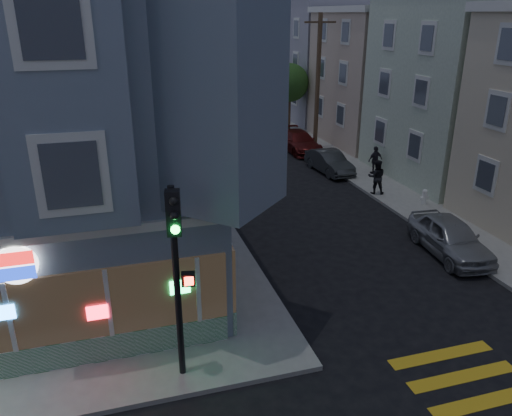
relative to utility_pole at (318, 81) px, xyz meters
name	(u,v)px	position (x,y,z in m)	size (l,w,h in m)	color
sidewalk_ne	(455,141)	(11.00, -1.00, -4.72)	(24.00, 42.00, 0.15)	gray
row_house_b	(495,82)	(7.50, -8.00, 0.60)	(12.00, 8.60, 10.50)	#AEC1A7
row_house_c	(406,78)	(7.50, 1.00, -0.15)	(12.00, 8.60, 9.00)	#BDAC92
row_house_d	(352,57)	(7.50, 10.00, 0.60)	(12.00, 8.60, 10.50)	#9591A0
utility_pole	(318,81)	(0.00, 0.00, 0.00)	(2.20, 0.30, 9.00)	#4C3826
street_tree_near	(290,83)	(0.20, 6.00, -0.86)	(3.00, 3.00, 5.30)	#4C3826
street_tree_far	(260,72)	(0.20, 14.00, -0.86)	(3.00, 3.00, 5.30)	#4C3826
pedestrian_a	(377,177)	(-0.70, -9.92, -3.73)	(0.89, 0.69, 1.83)	black
pedestrian_b	(375,160)	(1.00, -6.73, -3.82)	(0.97, 0.40, 1.66)	#232129
parked_car_a	(450,237)	(-1.30, -16.92, -4.04)	(1.79, 4.45, 1.52)	#9DA1A5
parked_car_b	(329,162)	(-1.30, -5.32, -4.13)	(1.42, 4.06, 1.34)	#343739
parked_car_c	(299,141)	(-1.30, -0.12, -4.09)	(1.99, 4.90, 1.42)	#5C1715
parked_car_d	(250,127)	(-3.35, 5.08, -4.04)	(2.52, 5.46, 1.52)	#A6A9B0
traffic_signal	(177,255)	(-12.67, -21.29, -1.10)	(0.64, 0.59, 5.25)	black
fire_hydrant	(425,196)	(0.85, -12.03, -4.24)	(0.45, 0.26, 0.78)	white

